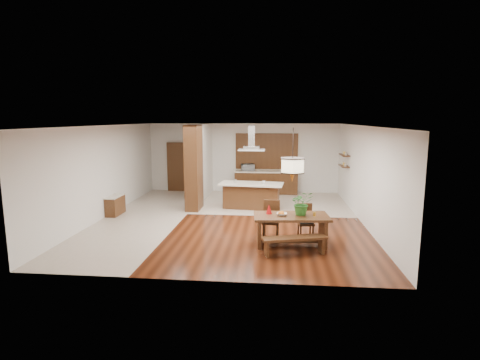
# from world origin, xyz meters

# --- Properties ---
(room_shell) EXTENTS (9.00, 9.04, 2.92)m
(room_shell) POSITION_xyz_m (0.00, 0.00, 2.06)
(room_shell) COLOR #331409
(room_shell) RESTS_ON ground
(tile_hallway) EXTENTS (2.50, 9.00, 0.01)m
(tile_hallway) POSITION_xyz_m (-2.75, 0.00, 0.01)
(tile_hallway) COLOR beige
(tile_hallway) RESTS_ON ground
(tile_kitchen) EXTENTS (5.50, 4.00, 0.01)m
(tile_kitchen) POSITION_xyz_m (1.25, 2.50, 0.01)
(tile_kitchen) COLOR beige
(tile_kitchen) RESTS_ON ground
(soffit_band) EXTENTS (8.00, 9.00, 0.02)m
(soffit_band) POSITION_xyz_m (0.00, 0.00, 2.88)
(soffit_band) COLOR #3D1B0F
(soffit_band) RESTS_ON room_shell
(partition_pier) EXTENTS (0.45, 1.00, 2.90)m
(partition_pier) POSITION_xyz_m (-1.40, 1.20, 1.45)
(partition_pier) COLOR #331D0E
(partition_pier) RESTS_ON ground
(partition_stub) EXTENTS (0.18, 2.40, 2.90)m
(partition_stub) POSITION_xyz_m (-1.40, 3.30, 1.45)
(partition_stub) COLOR silver
(partition_stub) RESTS_ON ground
(hallway_console) EXTENTS (0.37, 0.88, 0.63)m
(hallway_console) POSITION_xyz_m (-3.81, 0.20, 0.32)
(hallway_console) COLOR #331D0E
(hallway_console) RESTS_ON ground
(hallway_doorway) EXTENTS (1.10, 0.20, 2.10)m
(hallway_doorway) POSITION_xyz_m (-2.70, 4.40, 1.05)
(hallway_doorway) COLOR #331D0E
(hallway_doorway) RESTS_ON ground
(rear_counter) EXTENTS (2.60, 0.62, 0.95)m
(rear_counter) POSITION_xyz_m (1.00, 4.20, 0.48)
(rear_counter) COLOR #331D0E
(rear_counter) RESTS_ON ground
(kitchen_window) EXTENTS (2.60, 0.08, 1.50)m
(kitchen_window) POSITION_xyz_m (1.00, 4.46, 1.75)
(kitchen_window) COLOR olive
(kitchen_window) RESTS_ON room_shell
(shelf_lower) EXTENTS (0.26, 0.90, 0.04)m
(shelf_lower) POSITION_xyz_m (3.87, 2.60, 1.40)
(shelf_lower) COLOR #331D0E
(shelf_lower) RESTS_ON room_shell
(shelf_upper) EXTENTS (0.26, 0.90, 0.04)m
(shelf_upper) POSITION_xyz_m (3.87, 2.60, 1.80)
(shelf_upper) COLOR #331D0E
(shelf_upper) RESTS_ON room_shell
(dining_table) EXTENTS (1.90, 1.07, 0.76)m
(dining_table) POSITION_xyz_m (1.78, -2.24, 0.56)
(dining_table) COLOR #331D0E
(dining_table) RESTS_ON ground
(dining_bench) EXTENTS (1.54, 0.72, 0.42)m
(dining_bench) POSITION_xyz_m (1.84, -2.90, 0.21)
(dining_bench) COLOR #331D0E
(dining_bench) RESTS_ON ground
(dining_chair_left) EXTENTS (0.47, 0.47, 0.98)m
(dining_chair_left) POSITION_xyz_m (1.28, -1.72, 0.49)
(dining_chair_left) COLOR #331D0E
(dining_chair_left) RESTS_ON ground
(dining_chair_right) EXTENTS (0.45, 0.45, 0.90)m
(dining_chair_right) POSITION_xyz_m (2.19, -1.64, 0.45)
(dining_chair_right) COLOR #331D0E
(dining_chair_right) RESTS_ON ground
(pendant_lantern) EXTENTS (0.64, 0.64, 1.31)m
(pendant_lantern) POSITION_xyz_m (1.78, -2.24, 2.25)
(pendant_lantern) COLOR beige
(pendant_lantern) RESTS_ON room_shell
(foliage_plant) EXTENTS (0.63, 0.57, 0.59)m
(foliage_plant) POSITION_xyz_m (2.03, -2.18, 1.06)
(foliage_plant) COLOR #286722
(foliage_plant) RESTS_ON dining_table
(fruit_bowl) EXTENTS (0.27, 0.27, 0.06)m
(fruit_bowl) POSITION_xyz_m (1.55, -2.28, 0.79)
(fruit_bowl) COLOR beige
(fruit_bowl) RESTS_ON dining_table
(napkin_cone) EXTENTS (0.20, 0.20, 0.24)m
(napkin_cone) POSITION_xyz_m (1.23, -2.15, 0.88)
(napkin_cone) COLOR #A80C0C
(napkin_cone) RESTS_ON dining_table
(gold_ornament) EXTENTS (0.09, 0.09, 0.10)m
(gold_ornament) POSITION_xyz_m (2.34, -2.25, 0.81)
(gold_ornament) COLOR gold
(gold_ornament) RESTS_ON dining_table
(kitchen_island) EXTENTS (2.26, 1.16, 0.90)m
(kitchen_island) POSITION_xyz_m (0.56, 1.51, 0.46)
(kitchen_island) COLOR #331D0E
(kitchen_island) RESTS_ON ground
(range_hood) EXTENTS (0.90, 0.55, 0.87)m
(range_hood) POSITION_xyz_m (0.56, 1.51, 2.46)
(range_hood) COLOR silver
(range_hood) RESTS_ON room_shell
(island_cup) EXTENTS (0.13, 0.13, 0.09)m
(island_cup) POSITION_xyz_m (0.99, 1.44, 0.95)
(island_cup) COLOR silver
(island_cup) RESTS_ON kitchen_island
(microwave) EXTENTS (0.60, 0.50, 0.28)m
(microwave) POSITION_xyz_m (0.23, 4.19, 1.09)
(microwave) COLOR #B5B9BD
(microwave) RESTS_ON rear_counter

